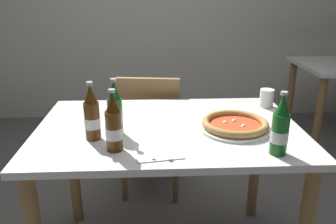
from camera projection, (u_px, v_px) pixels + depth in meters
The scene contains 9 objects.
dining_table_main at pixel (169, 148), 1.62m from camera, with size 1.20×0.80×0.75m.
chair_behind_table at pixel (151, 129), 2.24m from camera, with size 0.45×0.45×0.85m.
pizza_margherita_near at pixel (235, 125), 1.54m from camera, with size 0.32×0.32×0.04m.
beer_bottle_left at pixel (114, 125), 1.31m from camera, with size 0.07×0.07×0.25m.
beer_bottle_center at pixel (92, 116), 1.41m from camera, with size 0.07×0.07×0.25m.
beer_bottle_right at pixel (115, 111), 1.46m from camera, with size 0.07×0.07×0.25m.
beer_bottle_extra at pixel (280, 128), 1.28m from camera, with size 0.07×0.07×0.25m.
napkin_with_cutlery at pixel (157, 150), 1.34m from camera, with size 0.21×0.21×0.01m.
paper_cup at pixel (267, 98), 1.82m from camera, with size 0.07×0.07×0.10m, color white.
Camera 1 is at (-0.08, -1.46, 1.35)m, focal length 36.72 mm.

